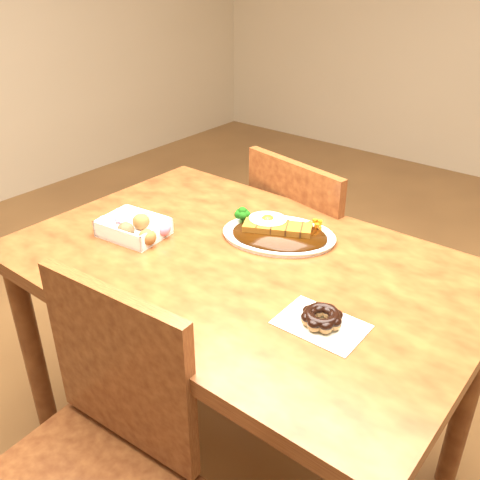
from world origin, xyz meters
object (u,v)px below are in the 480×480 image
Objects in this scene: pon_de_ring at (322,318)px; chair_near at (86,470)px; chair_far at (314,257)px; donut_box at (134,227)px; katsu_curry_plate at (277,232)px; table at (242,292)px.

chair_near is at bearing -124.63° from pon_de_ring.
chair_near is (0.10, -1.07, 0.00)m from chair_far.
pon_de_ring is (0.62, -0.03, -0.01)m from donut_box.
donut_box is (-0.32, -0.24, 0.01)m from katsu_curry_plate.
chair_far is 0.72m from donut_box.
table is at bearing 111.01° from chair_far.
chair_far is at bearing 103.83° from katsu_curry_plate.
table is 3.25× the size of katsu_curry_plate.
donut_box reaches higher than pon_de_ring.
donut_box is at bearing -143.10° from katsu_curry_plate.
pon_de_ring is at bearing -19.33° from table.
table is at bearing 160.67° from pon_de_ring.
chair_far is 1.00× the size of chair_near.
chair_near is 2.35× the size of katsu_curry_plate.
pon_de_ring is (0.30, 0.43, 0.29)m from chair_near.
pon_de_ring is at bearing 132.52° from chair_far.
table is at bearing 86.33° from chair_near.
chair_near is 0.75m from katsu_curry_plate.
donut_box is at bearing 121.74° from chair_near.
chair_far is at bearing 91.32° from chair_near.
chair_far and chair_near have the same top height.
pon_de_ring is (0.40, -0.64, 0.29)m from chair_far.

